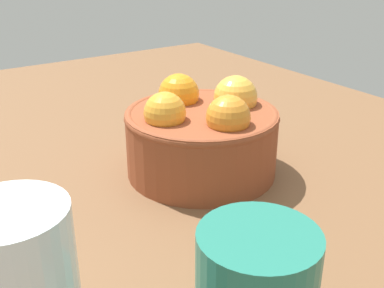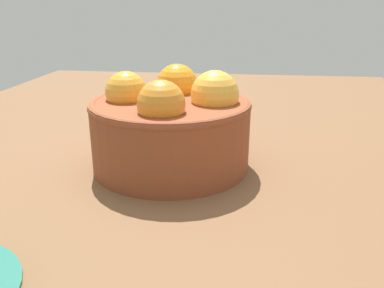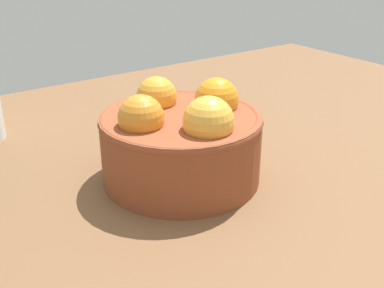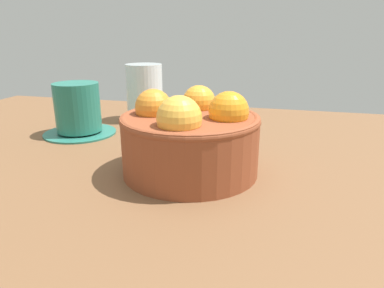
% 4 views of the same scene
% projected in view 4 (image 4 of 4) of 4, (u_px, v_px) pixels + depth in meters
% --- Properties ---
extents(ground_plane, '(1.19, 0.81, 0.04)m').
position_uv_depth(ground_plane, '(190.00, 186.00, 0.44)').
color(ground_plane, brown).
extents(terracotta_bowl, '(0.17, 0.17, 0.10)m').
position_uv_depth(terracotta_bowl, '(190.00, 137.00, 0.42)').
color(terracotta_bowl, brown).
rests_on(terracotta_bowl, ground_plane).
extents(coffee_cup, '(0.12, 0.12, 0.09)m').
position_uv_depth(coffee_cup, '(78.00, 111.00, 0.58)').
color(coffee_cup, '#287061').
rests_on(coffee_cup, ground_plane).
extents(water_glass, '(0.07, 0.07, 0.11)m').
position_uv_depth(water_glass, '(145.00, 92.00, 0.67)').
color(water_glass, silver).
rests_on(water_glass, ground_plane).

